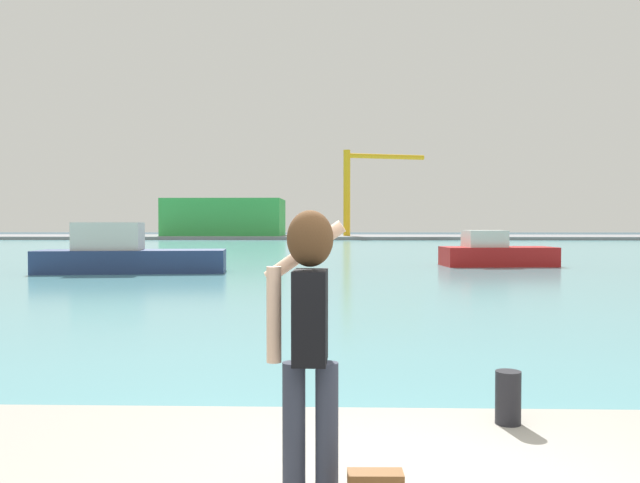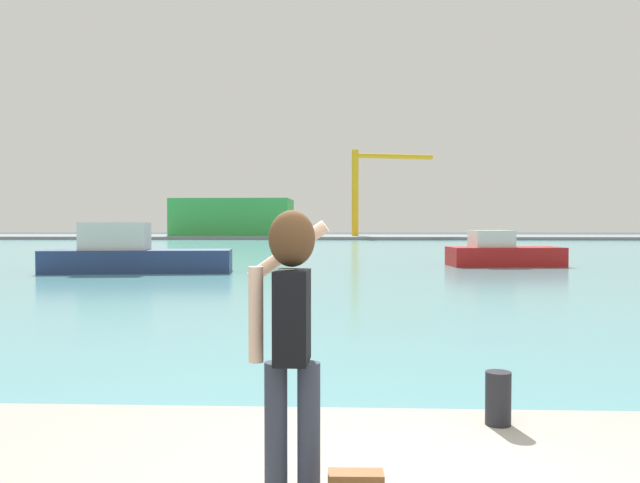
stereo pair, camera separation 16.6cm
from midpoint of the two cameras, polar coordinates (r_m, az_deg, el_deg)
ground_plane at (r=53.81m, az=2.94°, el=-0.76°), size 220.00×220.00×0.00m
harbor_water at (r=55.81m, az=2.92°, el=-0.67°), size 140.00×100.00×0.02m
far_shore_dock at (r=95.78m, az=2.75°, el=0.40°), size 140.00×20.00×0.45m
person_photographer at (r=3.91m, az=-1.41°, el=-7.14°), size 0.53×0.55×1.74m
harbor_bollard at (r=5.67m, az=16.33°, el=-13.18°), size 0.21×0.21×0.44m
boat_moored at (r=30.00m, az=-16.08°, el=-1.16°), size 8.43×3.29×2.24m
boat_moored_2 at (r=34.43m, az=15.96°, el=-1.00°), size 5.83×2.93×1.84m
warehouse_left at (r=97.09m, az=-7.61°, el=2.13°), size 17.19×10.42×5.42m
port_crane at (r=94.29m, az=4.30°, el=5.35°), size 12.08×4.15×12.45m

